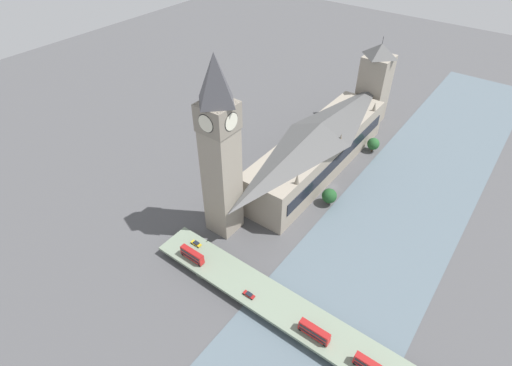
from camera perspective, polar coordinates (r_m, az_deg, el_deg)
ground_plane at (r=205.63m, az=11.13°, el=-0.53°), size 600.00×600.00×0.00m
river_water at (r=198.16m, az=19.68°, el=-4.18°), size 55.05×360.00×0.30m
parliament_hall at (r=208.35m, az=8.96°, el=5.15°), size 24.88×104.64×28.13m
clock_tower at (r=154.53m, az=-5.19°, el=5.07°), size 13.28×13.28×80.15m
victoria_tower at (r=255.65m, az=16.53°, el=13.40°), size 15.90×15.90×52.56m
road_bridge at (r=147.50m, az=8.75°, el=-20.00°), size 142.10×15.08×4.04m
double_decker_bus_lead at (r=163.00m, az=-9.10°, el=-10.07°), size 10.97×2.48×4.81m
double_decker_bus_mid at (r=142.98m, az=8.32°, el=-20.25°), size 11.28×2.56×4.71m
double_decker_bus_rear at (r=140.70m, az=15.95°, el=-23.81°), size 10.39×2.54×4.69m
car_northbound_lead at (r=169.43m, az=-8.55°, el=-8.54°), size 4.66×1.79×1.34m
car_northbound_mid at (r=151.92m, az=-1.01°, el=-15.66°), size 4.60×1.79×1.26m
tree_embankment_near at (r=233.82m, az=16.41°, el=5.39°), size 6.80×6.80×8.32m
tree_embankment_mid at (r=191.87m, az=10.43°, el=-1.82°), size 7.11×7.11×8.60m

